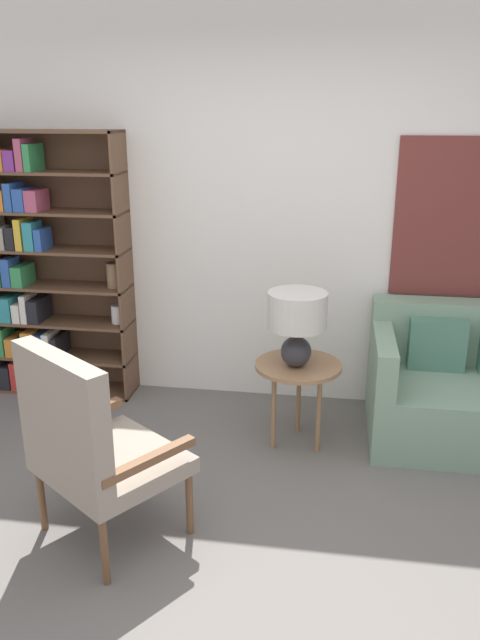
{
  "coord_description": "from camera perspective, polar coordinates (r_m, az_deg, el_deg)",
  "views": [
    {
      "loc": [
        0.43,
        -2.23,
        2.02
      ],
      "look_at": [
        -0.08,
        1.04,
        0.9
      ],
      "focal_mm": 35.0,
      "sensor_mm": 36.0,
      "label": 1
    }
  ],
  "objects": [
    {
      "name": "side_table",
      "position": [
        3.86,
        5.33,
        -4.79
      ],
      "size": [
        0.53,
        0.53,
        0.55
      ],
      "color": "#99704C",
      "rests_on": "ground_plane"
    },
    {
      "name": "armchair",
      "position": [
        3.02,
        -13.8,
        -10.62
      ],
      "size": [
        0.85,
        0.84,
        1.02
      ],
      "color": "brown",
      "rests_on": "ground_plane"
    },
    {
      "name": "ground_plane",
      "position": [
        3.04,
        -1.65,
        -22.95
      ],
      "size": [
        14.0,
        14.0,
        0.0
      ],
      "primitive_type": "plane",
      "color": "#66605B"
    },
    {
      "name": "table_lamp",
      "position": [
        3.69,
        5.24,
        0.17
      ],
      "size": [
        0.35,
        0.35,
        0.46
      ],
      "color": "#2D2D33",
      "rests_on": "side_table"
    },
    {
      "name": "bookshelf",
      "position": [
        4.71,
        -17.85,
        4.39
      ],
      "size": [
        1.04,
        0.3,
        1.89
      ],
      "color": "brown",
      "rests_on": "ground_plane"
    },
    {
      "name": "wall_back",
      "position": [
        4.33,
        3.88,
        9.77
      ],
      "size": [
        6.4,
        0.08,
        2.7
      ],
      "color": "white",
      "rests_on": "ground_plane"
    }
  ]
}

